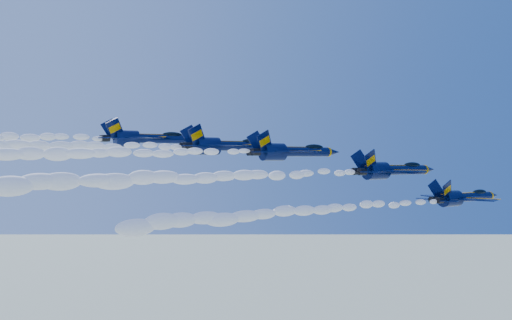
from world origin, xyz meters
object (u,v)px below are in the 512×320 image
jet_second (392,170)px  jet_lead (463,197)px  jet_fourth (227,146)px  jet_fifth (147,138)px  jet_third (291,151)px

jet_second → jet_lead: bearing=-28.1°
jet_fourth → jet_fifth: (-10.57, 8.70, 1.28)m
jet_fourth → jet_lead: bearing=-44.8°
jet_second → jet_fifth: size_ratio=0.94×
jet_lead → jet_fourth: size_ratio=0.82×
jet_lead → jet_third: jet_third is taller
jet_lead → jet_second: size_ratio=0.91×
jet_lead → jet_second: (-9.45, 5.05, 4.05)m
jet_fifth → jet_third: bearing=-53.6°
jet_fourth → jet_third: bearing=-69.0°
jet_fifth → jet_second: bearing=-47.4°
jet_fifth → jet_lead: bearing=-43.3°
jet_third → jet_fifth: bearing=126.4°
jet_second → jet_fourth: jet_fourth is taller
jet_fifth → jet_fourth: bearing=-39.4°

